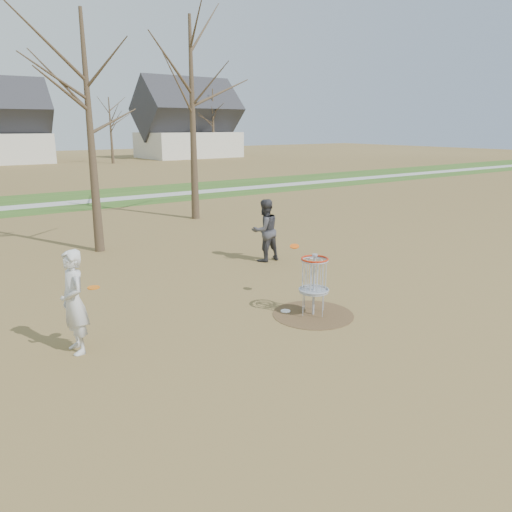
{
  "coord_description": "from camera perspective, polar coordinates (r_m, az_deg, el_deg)",
  "views": [
    {
      "loc": [
        -6.98,
        -7.79,
        4.07
      ],
      "look_at": [
        -0.5,
        1.5,
        1.1
      ],
      "focal_mm": 35.0,
      "sensor_mm": 36.0,
      "label": 1
    }
  ],
  "objects": [
    {
      "name": "ground",
      "position": [
        11.22,
        6.53,
        -6.67
      ],
      "size": [
        160.0,
        160.0,
        0.0
      ],
      "primitive_type": "plane",
      "color": "brown",
      "rests_on": "ground"
    },
    {
      "name": "green_band",
      "position": [
        29.9,
        -21.18,
        5.9
      ],
      "size": [
        160.0,
        8.0,
        0.01
      ],
      "primitive_type": "cube",
      "color": "#2D5119",
      "rests_on": "ground"
    },
    {
      "name": "footpath",
      "position": [
        28.94,
        -20.69,
        5.7
      ],
      "size": [
        160.0,
        1.5,
        0.01
      ],
      "primitive_type": "cube",
      "color": "#9E9E99",
      "rests_on": "green_band"
    },
    {
      "name": "dirt_circle",
      "position": [
        11.22,
        6.53,
        -6.65
      ],
      "size": [
        1.8,
        1.8,
        0.01
      ],
      "primitive_type": "cylinder",
      "color": "#47331E",
      "rests_on": "ground"
    },
    {
      "name": "player_standing",
      "position": [
        9.66,
        -20.12,
        -4.96
      ],
      "size": [
        0.5,
        0.73,
        1.94
      ],
      "primitive_type": "imported",
      "rotation": [
        0.0,
        0.0,
        -1.52
      ],
      "color": "silver",
      "rests_on": "ground"
    },
    {
      "name": "player_throwing",
      "position": [
        15.28,
        1.02,
        2.95
      ],
      "size": [
        0.94,
        0.74,
        1.92
      ],
      "primitive_type": "imported",
      "rotation": [
        0.0,
        0.0,
        3.16
      ],
      "color": "#3A393F",
      "rests_on": "ground"
    },
    {
      "name": "disc_grounded",
      "position": [
        11.32,
        3.4,
        -6.29
      ],
      "size": [
        0.22,
        0.22,
        0.02
      ],
      "primitive_type": "cylinder",
      "color": "white",
      "rests_on": "dirt_circle"
    },
    {
      "name": "discs_in_play",
      "position": [
        10.54,
        -5.03,
        -0.82
      ],
      "size": [
        5.06,
        0.4,
        0.13
      ],
      "color": "#F4590C",
      "rests_on": "ground"
    },
    {
      "name": "disc_golf_basket",
      "position": [
        10.92,
        6.67,
        -2.2
      ],
      "size": [
        0.64,
        0.64,
        1.35
      ],
      "color": "#9EA3AD",
      "rests_on": "ground"
    },
    {
      "name": "bare_trees",
      "position": [
        44.46,
        -24.42,
        15.09
      ],
      "size": [
        52.62,
        44.98,
        9.0
      ],
      "color": "#382B1E",
      "rests_on": "ground"
    },
    {
      "name": "houses_row",
      "position": [
        61.4,
        -24.96,
        12.87
      ],
      "size": [
        56.51,
        10.01,
        7.26
      ],
      "color": "silver",
      "rests_on": "ground"
    }
  ]
}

